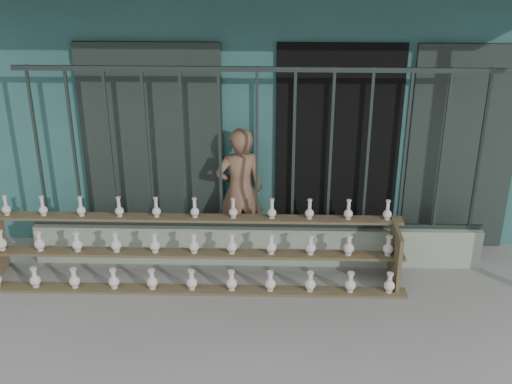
{
  "coord_description": "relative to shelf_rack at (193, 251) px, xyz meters",
  "views": [
    {
      "loc": [
        0.17,
        -5.1,
        3.68
      ],
      "look_at": [
        0.0,
        1.0,
        1.0
      ],
      "focal_mm": 45.0,
      "sensor_mm": 36.0,
      "label": 1
    }
  ],
  "objects": [
    {
      "name": "shelf_rack",
      "position": [
        0.0,
        0.0,
        0.0
      ],
      "size": [
        4.5,
        0.68,
        0.85
      ],
      "color": "brown",
      "rests_on": "ground"
    },
    {
      "name": "parapet_wall",
      "position": [
        0.67,
        0.41,
        -0.13
      ],
      "size": [
        5.0,
        0.2,
        0.45
      ],
      "primitive_type": "cube",
      "color": "gray",
      "rests_on": "ground"
    },
    {
      "name": "ground",
      "position": [
        0.67,
        -0.89,
        -0.36
      ],
      "size": [
        60.0,
        60.0,
        0.0
      ],
      "primitive_type": "plane",
      "color": "slate"
    },
    {
      "name": "elderly_woman",
      "position": [
        0.47,
        0.68,
        0.4
      ],
      "size": [
        0.63,
        0.49,
        1.51
      ],
      "primitive_type": "imported",
      "rotation": [
        0.0,
        0.0,
        3.39
      ],
      "color": "brown",
      "rests_on": "ground"
    },
    {
      "name": "security_fence",
      "position": [
        0.67,
        0.41,
        0.99
      ],
      "size": [
        5.0,
        0.04,
        1.8
      ],
      "color": "#283330",
      "rests_on": "parapet_wall"
    },
    {
      "name": "workshop_building",
      "position": [
        0.67,
        3.34,
        1.26
      ],
      "size": [
        7.4,
        6.6,
        3.21
      ],
      "color": "#285553",
      "rests_on": "ground"
    }
  ]
}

